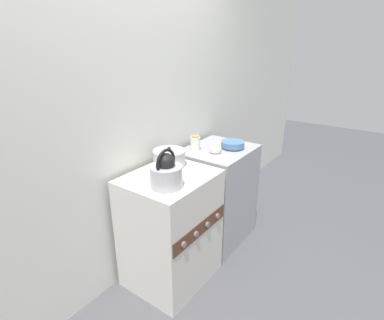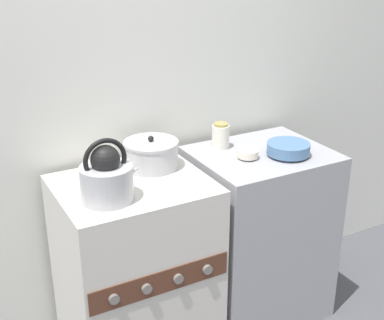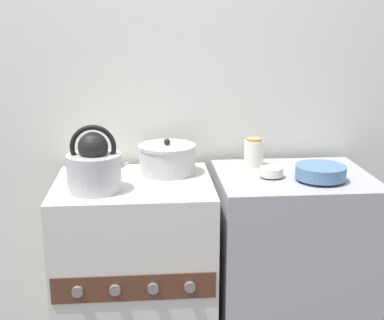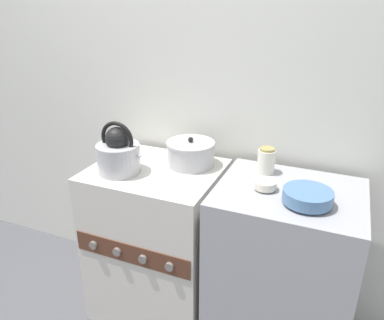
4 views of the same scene
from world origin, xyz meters
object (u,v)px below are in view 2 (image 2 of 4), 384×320
kettle (107,177)px  stove (136,271)px  storage_jar (221,136)px  cooking_pot (151,154)px  enamel_bowl (288,149)px  small_ceramic_bowl (248,154)px

kettle → stove: bearing=34.0°
stove → storage_jar: storage_jar is taller
stove → cooking_pot: cooking_pot is taller
kettle → enamel_bowl: bearing=0.1°
kettle → cooking_pot: bearing=36.8°
stove → kettle: 0.59m
stove → small_ceramic_bowl: bearing=-3.4°
kettle → small_ceramic_bowl: size_ratio=2.68×
enamel_bowl → small_ceramic_bowl: bearing=161.7°
stove → kettle: size_ratio=3.38×
enamel_bowl → small_ceramic_bowl: size_ratio=2.08×
enamel_bowl → storage_jar: storage_jar is taller
stove → storage_jar: bearing=15.5°
cooking_pot → enamel_bowl: (0.63, -0.22, -0.01)m
cooking_pot → enamel_bowl: size_ratio=1.23×
cooking_pot → enamel_bowl: 0.67m
kettle → small_ceramic_bowl: bearing=5.1°
cooking_pot → small_ceramic_bowl: (0.44, -0.16, -0.03)m
storage_jar → small_ceramic_bowl: bearing=-77.9°
small_ceramic_bowl → stove: bearing=176.6°
enamel_bowl → stove: bearing=172.8°
enamel_bowl → small_ceramic_bowl: (-0.19, 0.06, -0.01)m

